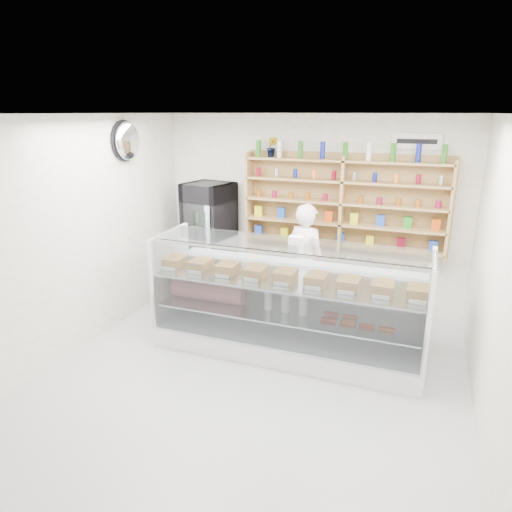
% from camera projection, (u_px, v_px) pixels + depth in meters
% --- Properties ---
extents(room, '(5.00, 5.00, 5.00)m').
position_uv_depth(room, '(248.00, 261.00, 4.52)').
color(room, '#A1A1A5').
rests_on(room, ground).
extents(display_counter, '(3.20, 0.96, 1.39)m').
position_uv_depth(display_counter, '(287.00, 323.00, 5.52)').
color(display_counter, white).
rests_on(display_counter, floor).
extents(shop_worker, '(0.70, 0.59, 1.64)m').
position_uv_depth(shop_worker, '(306.00, 261.00, 6.37)').
color(shop_worker, white).
rests_on(shop_worker, floor).
extents(drinks_cooler, '(0.75, 0.74, 1.80)m').
position_uv_depth(drinks_cooler, '(210.00, 241.00, 7.07)').
color(drinks_cooler, black).
rests_on(drinks_cooler, floor).
extents(wall_shelving, '(2.84, 0.28, 1.33)m').
position_uv_depth(wall_shelving, '(342.00, 203.00, 6.38)').
color(wall_shelving, '#AD8151').
rests_on(wall_shelving, back_wall).
extents(potted_plant, '(0.16, 0.13, 0.28)m').
position_uv_depth(potted_plant, '(272.00, 147.00, 6.51)').
color(potted_plant, '#1E6626').
rests_on(potted_plant, wall_shelving).
extents(security_mirror, '(0.15, 0.50, 0.50)m').
position_uv_depth(security_mirror, '(128.00, 141.00, 6.00)').
color(security_mirror, silver).
rests_on(security_mirror, left_wall).
extents(wall_sign, '(0.62, 0.03, 0.20)m').
position_uv_depth(wall_sign, '(417.00, 141.00, 5.94)').
color(wall_sign, white).
rests_on(wall_sign, back_wall).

